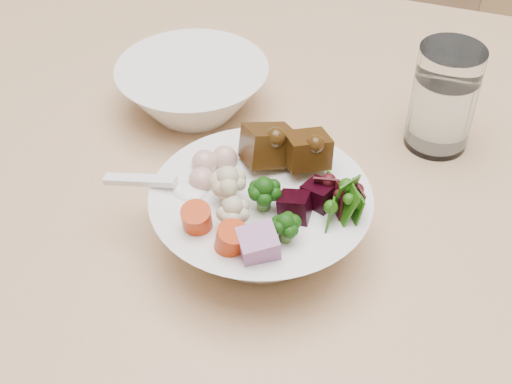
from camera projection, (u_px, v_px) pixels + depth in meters
food_bowl at (263, 215)px, 0.63m from camera, size 0.19×0.19×0.11m
soup_spoon at (176, 189)px, 0.62m from camera, size 0.10×0.04×0.02m
water_glass at (443, 102)px, 0.73m from camera, size 0.07×0.07×0.11m
side_bowl at (193, 89)px, 0.79m from camera, size 0.17×0.17×0.06m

